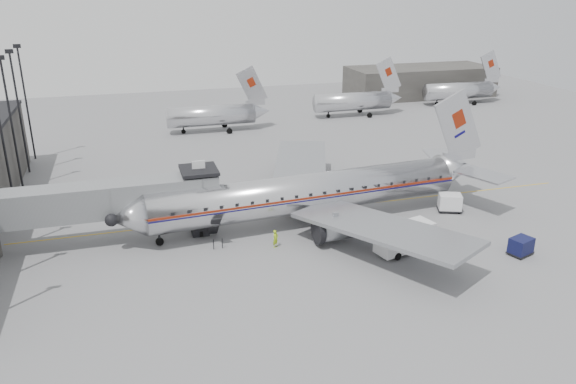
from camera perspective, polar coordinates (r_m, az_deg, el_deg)
The scene contains 12 objects.
ground at distance 53.53m, azimuth 1.53°, elevation -4.50°, with size 160.00×160.00×0.00m, color slate.
hangar at distance 123.46m, azimuth 13.21°, elevation 10.90°, with size 30.00×12.00×6.00m, color #383633.
apron_line at distance 59.61m, azimuth 2.51°, elevation -1.80°, with size 0.15×60.00×0.01m, color gold.
jet_bridge at distance 53.12m, azimuth -17.08°, elevation -0.76°, with size 21.00×6.20×7.10m.
distant_aircraft_near at distance 91.28m, azimuth -7.71°, elevation 7.79°, with size 16.39×3.20×10.26m.
distant_aircraft_mid at distance 102.06m, azimuth 6.66°, elevation 9.19°, with size 16.39×3.20×10.26m.
distant_aircraft_far at distance 116.74m, azimuth 16.98°, elevation 9.88°, with size 16.39×3.20×10.26m.
airliner at distance 55.62m, azimuth 2.70°, elevation -0.03°, with size 39.29×36.29×12.42m.
service_van at distance 51.11m, azimuth 11.82°, elevation -4.57°, with size 5.79×3.36×2.56m.
baggage_cart_navy at distance 53.77m, azimuth 22.59°, elevation -5.08°, with size 2.43×2.14×1.60m.
baggage_cart_white at distance 61.24m, azimuth 16.11°, elevation -1.01°, with size 2.88×2.57×1.87m.
ramp_worker at distance 51.03m, azimuth -1.28°, elevation -4.77°, with size 0.61×0.40×1.68m, color #A4D118.
Camera 1 is at (-15.01, -46.08, 22.72)m, focal length 35.00 mm.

